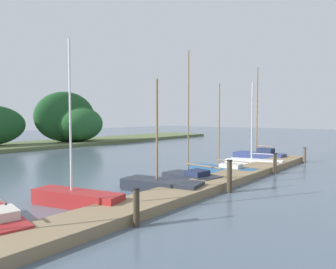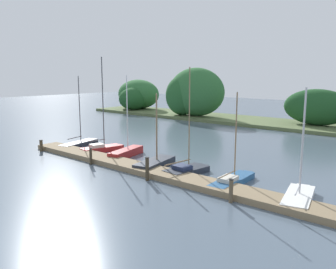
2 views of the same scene
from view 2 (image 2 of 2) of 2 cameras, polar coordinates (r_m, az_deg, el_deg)
The scene contains 13 objects.
dock_pier at distance 22.29m, azimuth -1.67°, elevation -6.19°, with size 25.93×1.80×0.35m.
far_shore at distance 47.41m, azimuth 10.72°, elevation 5.18°, with size 68.33×8.10×7.13m.
sailboat_0 at distance 32.17m, azimuth -14.04°, elevation -1.35°, with size 1.99×4.40×6.13m.
sailboat_1 at distance 29.45m, azimuth -10.55°, elevation -2.05°, with size 1.78×3.73×7.63m.
sailboat_2 at distance 27.45m, azimuth -6.62°, elevation -2.82°, with size 1.79×3.96×6.18m.
sailboat_3 at distance 24.19m, azimuth -1.94°, elevation -4.58°, with size 1.99×3.98×5.02m.
sailboat_4 at distance 22.64m, azimuth 3.12°, elevation -5.65°, with size 1.68×3.62×6.73m.
sailboat_5 at distance 20.90m, azimuth 10.46°, elevation -7.24°, with size 1.30×4.31×5.31m.
sailboat_6 at distance 19.11m, azimuth 20.43°, elevation -9.31°, with size 2.06×3.97×5.68m.
mooring_piling_0 at distance 30.76m, azimuth -19.84°, elevation -1.69°, with size 0.29×0.29×0.96m.
mooring_piling_1 at distance 25.38m, azimuth -12.40°, elevation -3.43°, with size 0.22×0.22×1.19m.
mooring_piling_2 at distance 21.11m, azimuth -3.38°, elevation -5.55°, with size 0.25×0.25×1.45m.
mooring_piling_3 at distance 17.89m, azimuth 10.16°, elevation -8.97°, with size 0.24×0.24×1.21m.
Camera 2 is at (14.48, -2.60, 6.34)m, focal length 37.64 mm.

